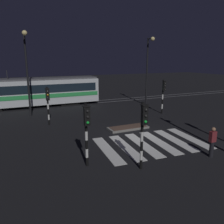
{
  "coord_description": "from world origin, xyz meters",
  "views": [
    {
      "loc": [
        -7.89,
        -12.95,
        5.3
      ],
      "look_at": [
        -1.1,
        2.06,
        1.4
      ],
      "focal_mm": 35.95,
      "sensor_mm": 36.0,
      "label": 1
    }
  ],
  "objects_px": {
    "tram": "(31,92)",
    "traffic_light_corner_near_left": "(87,126)",
    "street_lamp_trackside_left": "(27,65)",
    "pedestrian_waiting_at_kerb": "(212,142)",
    "traffic_light_kerb_mid_left": "(143,126)",
    "traffic_light_corner_far_left": "(48,100)",
    "street_lamp_trackside_right": "(148,64)",
    "traffic_light_corner_far_right": "(163,92)"
  },
  "relations": [
    {
      "from": "tram",
      "to": "street_lamp_trackside_right",
      "type": "bearing_deg",
      "value": -20.51
    },
    {
      "from": "tram",
      "to": "traffic_light_corner_near_left",
      "type": "bearing_deg",
      "value": -85.96
    },
    {
      "from": "street_lamp_trackside_right",
      "to": "pedestrian_waiting_at_kerb",
      "type": "height_order",
      "value": "street_lamp_trackside_right"
    },
    {
      "from": "traffic_light_corner_near_left",
      "to": "traffic_light_corner_far_left",
      "type": "height_order",
      "value": "traffic_light_corner_near_left"
    },
    {
      "from": "traffic_light_kerb_mid_left",
      "to": "street_lamp_trackside_left",
      "type": "xyz_separation_m",
      "value": [
        -4.01,
        13.27,
        2.59
      ]
    },
    {
      "from": "street_lamp_trackside_left",
      "to": "tram",
      "type": "height_order",
      "value": "street_lamp_trackside_left"
    },
    {
      "from": "traffic_light_corner_near_left",
      "to": "pedestrian_waiting_at_kerb",
      "type": "bearing_deg",
      "value": -14.52
    },
    {
      "from": "street_lamp_trackside_left",
      "to": "pedestrian_waiting_at_kerb",
      "type": "relative_size",
      "value": 4.48
    },
    {
      "from": "traffic_light_corner_far_right",
      "to": "pedestrian_waiting_at_kerb",
      "type": "bearing_deg",
      "value": -111.64
    },
    {
      "from": "traffic_light_corner_far_right",
      "to": "tram",
      "type": "distance_m",
      "value": 14.38
    },
    {
      "from": "traffic_light_corner_far_left",
      "to": "traffic_light_corner_far_right",
      "type": "bearing_deg",
      "value": -2.55
    },
    {
      "from": "traffic_light_corner_far_right",
      "to": "street_lamp_trackside_left",
      "type": "height_order",
      "value": "street_lamp_trackside_left"
    },
    {
      "from": "traffic_light_kerb_mid_left",
      "to": "traffic_light_corner_far_left",
      "type": "relative_size",
      "value": 1.07
    },
    {
      "from": "traffic_light_corner_near_left",
      "to": "tram",
      "type": "bearing_deg",
      "value": 94.04
    },
    {
      "from": "traffic_light_corner_far_right",
      "to": "pedestrian_waiting_at_kerb",
      "type": "xyz_separation_m",
      "value": [
        -3.74,
        -9.43,
        -1.34
      ]
    },
    {
      "from": "traffic_light_corner_far_left",
      "to": "tram",
      "type": "distance_m",
      "value": 8.15
    },
    {
      "from": "traffic_light_corner_near_left",
      "to": "street_lamp_trackside_left",
      "type": "distance_m",
      "value": 12.29
    },
    {
      "from": "street_lamp_trackside_right",
      "to": "traffic_light_corner_far_right",
      "type": "bearing_deg",
      "value": -101.1
    },
    {
      "from": "street_lamp_trackside_right",
      "to": "traffic_light_corner_near_left",
      "type": "bearing_deg",
      "value": -133.5
    },
    {
      "from": "traffic_light_corner_near_left",
      "to": "pedestrian_waiting_at_kerb",
      "type": "relative_size",
      "value": 1.89
    },
    {
      "from": "traffic_light_corner_far_right",
      "to": "traffic_light_corner_near_left",
      "type": "bearing_deg",
      "value": -143.27
    },
    {
      "from": "traffic_light_corner_far_left",
      "to": "street_lamp_trackside_left",
      "type": "relative_size",
      "value": 0.41
    },
    {
      "from": "traffic_light_kerb_mid_left",
      "to": "street_lamp_trackside_left",
      "type": "bearing_deg",
      "value": 106.83
    },
    {
      "from": "street_lamp_trackside_right",
      "to": "traffic_light_kerb_mid_left",
      "type": "bearing_deg",
      "value": -123.86
    },
    {
      "from": "traffic_light_kerb_mid_left",
      "to": "traffic_light_corner_near_left",
      "type": "height_order",
      "value": "traffic_light_kerb_mid_left"
    },
    {
      "from": "street_lamp_trackside_left",
      "to": "pedestrian_waiting_at_kerb",
      "type": "distance_m",
      "value": 16.4
    },
    {
      "from": "traffic_light_corner_near_left",
      "to": "traffic_light_corner_far_right",
      "type": "relative_size",
      "value": 0.96
    },
    {
      "from": "traffic_light_kerb_mid_left",
      "to": "street_lamp_trackside_right",
      "type": "height_order",
      "value": "street_lamp_trackside_right"
    },
    {
      "from": "traffic_light_corner_far_left",
      "to": "tram",
      "type": "xyz_separation_m",
      "value": [
        -0.57,
        8.12,
        -0.33
      ]
    },
    {
      "from": "traffic_light_kerb_mid_left",
      "to": "traffic_light_corner_near_left",
      "type": "xyz_separation_m",
      "value": [
        -2.33,
        1.4,
        -0.09
      ]
    },
    {
      "from": "pedestrian_waiting_at_kerb",
      "to": "traffic_light_kerb_mid_left",
      "type": "bearing_deg",
      "value": 175.83
    },
    {
      "from": "traffic_light_corner_far_left",
      "to": "street_lamp_trackside_left",
      "type": "bearing_deg",
      "value": 106.84
    },
    {
      "from": "traffic_light_corner_far_right",
      "to": "pedestrian_waiting_at_kerb",
      "type": "height_order",
      "value": "traffic_light_corner_far_right"
    },
    {
      "from": "street_lamp_trackside_left",
      "to": "pedestrian_waiting_at_kerb",
      "type": "height_order",
      "value": "street_lamp_trackside_left"
    },
    {
      "from": "traffic_light_corner_far_left",
      "to": "street_lamp_trackside_right",
      "type": "relative_size",
      "value": 0.41
    },
    {
      "from": "street_lamp_trackside_right",
      "to": "traffic_light_corner_far_left",
      "type": "bearing_deg",
      "value": -163.26
    },
    {
      "from": "traffic_light_kerb_mid_left",
      "to": "traffic_light_corner_far_right",
      "type": "distance_m",
      "value": 12.15
    },
    {
      "from": "traffic_light_corner_near_left",
      "to": "pedestrian_waiting_at_kerb",
      "type": "height_order",
      "value": "traffic_light_corner_near_left"
    },
    {
      "from": "street_lamp_trackside_right",
      "to": "tram",
      "type": "distance_m",
      "value": 13.47
    },
    {
      "from": "traffic_light_kerb_mid_left",
      "to": "traffic_light_corner_far_left",
      "type": "xyz_separation_m",
      "value": [
        -2.91,
        9.61,
        -0.15
      ]
    },
    {
      "from": "traffic_light_corner_far_right",
      "to": "tram",
      "type": "bearing_deg",
      "value": 143.19
    },
    {
      "from": "pedestrian_waiting_at_kerb",
      "to": "street_lamp_trackside_right",
      "type": "bearing_deg",
      "value": 71.38
    }
  ]
}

